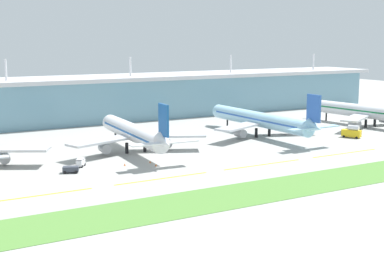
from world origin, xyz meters
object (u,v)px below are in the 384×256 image
object	(u,v)px
safety_cone_left_wingtip	(150,162)
safety_cone_nose_front	(156,165)
fuel_truck	(352,132)
baggage_cart	(81,163)
airliner_far_middle	(261,120)
airliner_farthest	(368,112)
pushback_tug	(71,169)
airliner_near_middle	(134,133)
safety_cone_right_wingtip	(125,165)

from	to	relation	value
safety_cone_left_wingtip	safety_cone_nose_front	xyz separation A→B (m)	(-0.33, -4.80, 0.00)
fuel_truck	safety_cone_left_wingtip	xyz separation A→B (m)	(-86.35, -1.10, -1.91)
baggage_cart	safety_cone_nose_front	size ratio (longest dim) A/B	5.66
baggage_cart	safety_cone_left_wingtip	distance (m)	20.97
airliner_far_middle	safety_cone_left_wingtip	distance (m)	61.96
airliner_farthest	pushback_tug	bearing A→B (deg)	-172.49
safety_cone_nose_front	airliner_near_middle	bearing A→B (deg)	82.64
safety_cone_right_wingtip	fuel_truck	bearing A→B (deg)	0.57
airliner_near_middle	airliner_farthest	world-z (taller)	same
airliner_far_middle	safety_cone_right_wingtip	world-z (taller)	airliner_far_middle
fuel_truck	pushback_tug	size ratio (longest dim) A/B	1.53
airliner_farthest	safety_cone_nose_front	bearing A→B (deg)	-168.77
pushback_tug	safety_cone_right_wingtip	bearing A→B (deg)	2.31
airliner_near_middle	airliner_farthest	distance (m)	110.02
airliner_far_middle	airliner_farthest	size ratio (longest dim) A/B	1.02
safety_cone_left_wingtip	safety_cone_nose_front	distance (m)	4.81
pushback_tug	fuel_truck	bearing A→B (deg)	0.83
fuel_truck	pushback_tug	world-z (taller)	fuel_truck
safety_cone_left_wingtip	pushback_tug	bearing A→B (deg)	-178.80
safety_cone_nose_front	safety_cone_left_wingtip	bearing A→B (deg)	86.03
airliner_farthest	airliner_near_middle	bearing A→B (deg)	179.90
airliner_far_middle	airliner_farthest	world-z (taller)	same
baggage_cart	safety_cone_left_wingtip	world-z (taller)	baggage_cart
airliner_near_middle	pushback_tug	size ratio (longest dim) A/B	12.15
airliner_near_middle	airliner_farthest	size ratio (longest dim) A/B	0.91
fuel_truck	safety_cone_right_wingtip	distance (m)	94.70
fuel_truck	safety_cone_nose_front	bearing A→B (deg)	-176.11
airliner_farthest	safety_cone_left_wingtip	distance (m)	114.14
airliner_far_middle	fuel_truck	bearing A→B (deg)	-35.39
safety_cone_nose_front	fuel_truck	bearing A→B (deg)	3.89
pushback_tug	safety_cone_left_wingtip	bearing A→B (deg)	1.20
fuel_truck	safety_cone_right_wingtip	bearing A→B (deg)	-179.43
airliner_far_middle	baggage_cart	world-z (taller)	airliner_far_middle
pushback_tug	safety_cone_left_wingtip	size ratio (longest dim) A/B	7.12
pushback_tug	safety_cone_nose_front	distance (m)	25.15
airliner_farthest	fuel_truck	xyz separation A→B (m)	(-26.26, -16.53, -4.19)
airliner_far_middle	airliner_farthest	bearing A→B (deg)	-3.89
fuel_truck	safety_cone_right_wingtip	world-z (taller)	fuel_truck
airliner_farthest	pushback_tug	size ratio (longest dim) A/B	13.35
fuel_truck	airliner_near_middle	bearing A→B (deg)	168.70
airliner_farthest	baggage_cart	xyz separation A→B (m)	(-132.82, -12.13, -5.19)
airliner_farthest	baggage_cart	bearing A→B (deg)	-174.78
airliner_farthest	fuel_truck	world-z (taller)	airliner_farthest
airliner_near_middle	safety_cone_nose_front	distance (m)	23.61
airliner_farthest	safety_cone_nose_front	world-z (taller)	airliner_farthest
fuel_truck	safety_cone_nose_front	distance (m)	86.91
safety_cone_left_wingtip	airliner_far_middle	bearing A→B (deg)	20.26
airliner_near_middle	safety_cone_left_wingtip	size ratio (longest dim) A/B	86.46
safety_cone_left_wingtip	safety_cone_right_wingtip	distance (m)	8.32
safety_cone_left_wingtip	airliner_farthest	bearing A→B (deg)	8.90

